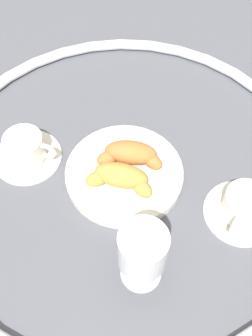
% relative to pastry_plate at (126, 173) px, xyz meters
% --- Properties ---
extents(ground_plane, '(2.20, 2.20, 0.00)m').
position_rel_pastry_plate_xyz_m(ground_plane, '(0.00, -0.01, -0.01)').
color(ground_plane, '#4C4F56').
extents(table_chrome_rim, '(0.75, 0.75, 0.02)m').
position_rel_pastry_plate_xyz_m(table_chrome_rim, '(0.00, -0.01, -0.00)').
color(table_chrome_rim, silver).
rests_on(table_chrome_rim, ground_plane).
extents(pastry_plate, '(0.23, 0.23, 0.02)m').
position_rel_pastry_plate_xyz_m(pastry_plate, '(0.00, 0.00, 0.00)').
color(pastry_plate, silver).
rests_on(pastry_plate, ground_plane).
extents(croissant_large, '(0.14, 0.08, 0.04)m').
position_rel_pastry_plate_xyz_m(croissant_large, '(-0.01, -0.02, 0.03)').
color(croissant_large, '#AD6B33').
rests_on(croissant_large, pastry_plate).
extents(croissant_small, '(0.13, 0.09, 0.04)m').
position_rel_pastry_plate_xyz_m(croissant_small, '(0.01, 0.03, 0.03)').
color(croissant_small, '#CC893D').
rests_on(croissant_small, pastry_plate).
extents(coffee_cup_near, '(0.14, 0.14, 0.06)m').
position_rel_pastry_plate_xyz_m(coffee_cup_near, '(-0.21, 0.09, 0.01)').
color(coffee_cup_near, silver).
rests_on(coffee_cup_near, ground_plane).
extents(coffee_cup_far, '(0.14, 0.14, 0.06)m').
position_rel_pastry_plate_xyz_m(coffee_cup_far, '(0.19, -0.05, 0.01)').
color(coffee_cup_far, silver).
rests_on(coffee_cup_far, ground_plane).
extents(juice_glass_left, '(0.08, 0.08, 0.14)m').
position_rel_pastry_plate_xyz_m(juice_glass_left, '(-0.02, 0.19, 0.08)').
color(juice_glass_left, white).
rests_on(juice_glass_left, ground_plane).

